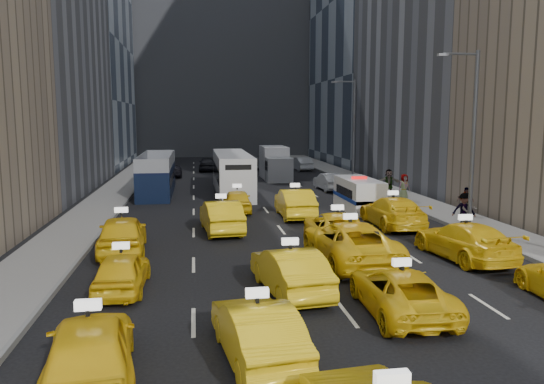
{
  "coord_description": "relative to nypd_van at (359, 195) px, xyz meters",
  "views": [
    {
      "loc": [
        -4.37,
        -12.56,
        5.76
      ],
      "look_at": [
        -0.49,
        13.93,
        2.0
      ],
      "focal_mm": 35.0,
      "sensor_mm": 36.0,
      "label": 1
    }
  ],
  "objects": [
    {
      "name": "taxi_11",
      "position": [
        0.79,
        -11.66,
        -0.21
      ],
      "size": [
        2.7,
        5.46,
        1.53
      ],
      "primitive_type": "imported",
      "rotation": [
        0.0,
        0.0,
        3.25
      ],
      "color": "yellow",
      "rests_on": "ground"
    },
    {
      "name": "misc_car_4",
      "position": [
        1.55,
        25.63,
        -0.25
      ],
      "size": [
        1.92,
        4.52,
        1.45
      ],
      "primitive_type": "imported",
      "rotation": [
        0.0,
        0.0,
        3.23
      ],
      "color": "#A7AAAE",
      "rests_on": "ground"
    },
    {
      "name": "pedestrian_2",
      "position": [
        3.62,
        -6.3,
        0.07
      ],
      "size": [
        1.24,
        0.87,
        1.78
      ],
      "primitive_type": "imported",
      "rotation": [
        0.0,
        0.0,
        -0.39
      ],
      "color": "gray",
      "rests_on": "sidewalk_east"
    },
    {
      "name": "misc_car_3",
      "position": [
        -8.71,
        26.49,
        -0.22
      ],
      "size": [
        2.0,
        4.48,
        1.49
      ],
      "primitive_type": "imported",
      "rotation": [
        0.0,
        0.0,
        3.09
      ],
      "color": "black",
      "rests_on": "ground"
    },
    {
      "name": "misc_car_0",
      "position": [
        0.51,
        9.44,
        -0.28
      ],
      "size": [
        1.71,
        4.26,
        1.38
      ],
      "primitive_type": "imported",
      "rotation": [
        0.0,
        0.0,
        3.2
      ],
      "color": "#A9ACB1",
      "rests_on": "ground"
    },
    {
      "name": "misc_car_1",
      "position": [
        -12.89,
        21.43,
        -0.18
      ],
      "size": [
        3.31,
        5.96,
        1.58
      ],
      "primitive_type": "imported",
      "rotation": [
        0.0,
        0.0,
        3.27
      ],
      "color": "black",
      "rests_on": "ground"
    },
    {
      "name": "taxi_9",
      "position": [
        -7.03,
        -14.79,
        -0.21
      ],
      "size": [
        2.22,
        4.8,
        1.52
      ],
      "primitive_type": "imported",
      "rotation": [
        0.0,
        0.0,
        3.28
      ],
      "color": "yellow",
      "rests_on": "ground"
    },
    {
      "name": "taxi_5",
      "position": [
        -8.68,
        -19.54,
        -0.25
      ],
      "size": [
        2.1,
        4.56,
        1.45
      ],
      "primitive_type": "imported",
      "rotation": [
        0.0,
        0.0,
        3.27
      ],
      "color": "yellow",
      "rests_on": "ground"
    },
    {
      "name": "streetlight_far",
      "position": [
        3.48,
        13.07,
        3.95
      ],
      "size": [
        2.15,
        0.22,
        9.0
      ],
      "color": "#595B60",
      "rests_on": "ground"
    },
    {
      "name": "curb_east",
      "position": [
        3.34,
        6.07,
        -0.88
      ],
      "size": [
        0.15,
        90.0,
        0.18
      ],
      "primitive_type": "cube",
      "color": "slate",
      "rests_on": "ground"
    },
    {
      "name": "taxi_12",
      "position": [
        -13.21,
        -8.61,
        -0.14
      ],
      "size": [
        2.26,
        4.98,
        1.66
      ],
      "primitive_type": "imported",
      "rotation": [
        0.0,
        0.0,
        3.21
      ],
      "color": "yellow",
      "rests_on": "ground"
    },
    {
      "name": "ground",
      "position": [
        -5.71,
        -18.93,
        -0.97
      ],
      "size": [
        160.0,
        160.0,
        0.0
      ],
      "primitive_type": "plane",
      "color": "black",
      "rests_on": "ground"
    },
    {
      "name": "pedestrian_3",
      "position": [
        5.45,
        -3.05,
        -0.01
      ],
      "size": [
        1.03,
        0.65,
        1.63
      ],
      "primitive_type": "imported",
      "rotation": [
        0.0,
        0.0,
        -0.24
      ],
      "color": "gray",
      "rests_on": "sidewalk_east"
    },
    {
      "name": "taxi_15",
      "position": [
        0.29,
        -4.97,
        -0.17
      ],
      "size": [
        2.29,
        5.54,
        1.6
      ],
      "primitive_type": "imported",
      "rotation": [
        0.0,
        0.0,
        3.13
      ],
      "color": "yellow",
      "rests_on": "ground"
    },
    {
      "name": "taxi_14",
      "position": [
        -3.81,
        -8.86,
        -0.18
      ],
      "size": [
        3.22,
        5.93,
        1.58
      ],
      "primitive_type": "imported",
      "rotation": [
        0.0,
        0.0,
        3.03
      ],
      "color": "yellow",
      "rests_on": "ground"
    },
    {
      "name": "taxi_17",
      "position": [
        -4.35,
        -1.54,
        -0.14
      ],
      "size": [
        1.83,
        5.08,
        1.67
      ],
      "primitive_type": "imported",
      "rotation": [
        0.0,
        0.0,
        3.13
      ],
      "color": "yellow",
      "rests_on": "ground"
    },
    {
      "name": "city_bus",
      "position": [
        -7.25,
        9.07,
        0.55
      ],
      "size": [
        3.24,
        12.03,
        3.07
      ],
      "rotation": [
        0.0,
        0.0,
        0.06
      ],
      "color": "silver",
      "rests_on": "ground"
    },
    {
      "name": "pedestrian_4",
      "position": [
        4.1,
        2.81,
        0.08
      ],
      "size": [
        0.95,
        0.64,
        1.79
      ],
      "primitive_type": "imported",
      "rotation": [
        0.0,
        0.0,
        0.19
      ],
      "color": "gray",
      "rests_on": "sidewalk_east"
    },
    {
      "name": "streetlight_near",
      "position": [
        3.48,
        -6.93,
        3.95
      ],
      "size": [
        2.15,
        0.22,
        9.0
      ],
      "color": "#595B60",
      "rests_on": "ground"
    },
    {
      "name": "box_truck",
      "position": [
        -2.57,
        17.78,
        0.53
      ],
      "size": [
        3.17,
        6.92,
        3.05
      ],
      "rotation": [
        0.0,
        0.0,
        0.14
      ],
      "color": "silver",
      "rests_on": "ground"
    },
    {
      "name": "taxi_6",
      "position": [
        -4.11,
        -17.06,
        -0.31
      ],
      "size": [
        2.37,
        4.85,
        1.33
      ],
      "primitive_type": "imported",
      "rotation": [
        0.0,
        0.0,
        3.11
      ],
      "color": "yellow",
      "rests_on": "ground"
    },
    {
      "name": "taxi_16",
      "position": [
        -7.54,
        0.68,
        -0.27
      ],
      "size": [
        1.76,
        4.16,
        1.41
      ],
      "primitive_type": "imported",
      "rotation": [
        0.0,
        0.0,
        3.12
      ],
      "color": "yellow",
      "rests_on": "ground"
    },
    {
      "name": "taxi_4",
      "position": [
        -12.39,
        -20.2,
        -0.18
      ],
      "size": [
        2.45,
        4.86,
        1.59
      ],
      "primitive_type": "imported",
      "rotation": [
        0.0,
        0.0,
        3.27
      ],
      "color": "yellow",
      "rests_on": "ground"
    },
    {
      "name": "misc_car_2",
      "position": [
        -2.73,
        28.55,
        -0.3
      ],
      "size": [
        2.18,
        4.73,
        1.34
      ],
      "primitive_type": "imported",
      "rotation": [
        0.0,
        0.0,
        3.07
      ],
      "color": "slate",
      "rests_on": "ground"
    },
    {
      "name": "taxi_10",
      "position": [
        -4.01,
        -11.48,
        -0.14
      ],
      "size": [
        2.98,
        6.09,
        1.66
      ],
      "primitive_type": "imported",
      "rotation": [
        0.0,
        0.0,
        3.18
      ],
      "color": "yellow",
      "rests_on": "ground"
    },
    {
      "name": "curb_west",
      "position": [
        -14.76,
        6.07,
        -0.88
      ],
      "size": [
        0.15,
        90.0,
        0.18
      ],
      "primitive_type": "cube",
      "color": "slate",
      "rests_on": "ground"
    },
    {
      "name": "sidewalk_west",
      "position": [
        -16.21,
        6.07,
        -0.9
      ],
      "size": [
        3.0,
        90.0,
        0.15
      ],
      "primitive_type": "cube",
      "color": "gray",
      "rests_on": "ground"
    },
    {
      "name": "pedestrian_5",
      "position": [
        3.86,
        5.08,
        0.14
      ],
      "size": [
        1.84,
        0.84,
        1.91
      ],
      "primitive_type": "imported",
      "rotation": [
        0.0,
        0.0,
        -0.19
      ],
      "color": "gray",
      "rests_on": "sidewalk_east"
    },
    {
      "name": "building_backdrop",
      "position": [
        -5.71,
        53.07,
        19.03
      ],
      "size": [
        30.0,
        12.0,
        40.0
      ],
      "primitive_type": "cube",
      "color": "slate",
      "rests_on": "ground"
    },
    {
      "name": "sidewalk_east",
      "position": [
        4.79,
        6.07,
        -0.9
      ],
      "size": [
        3.0,
        90.0,
        0.15
      ],
      "primitive_type": "cube",
      "color": "gray",
      "rests_on": "ground"
    },
    {
      "name": "nypd_van",
      "position": [
        0.0,
        0.0,
        0.0
      ],
      "size": [
        2.07,
        5.05,
        2.15
      ],
      "rotation": [
        0.0,
        0.0,
        -0.02
      ],
      "color": "silver",
      "rests_on": "ground"
    },
    {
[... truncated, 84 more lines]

